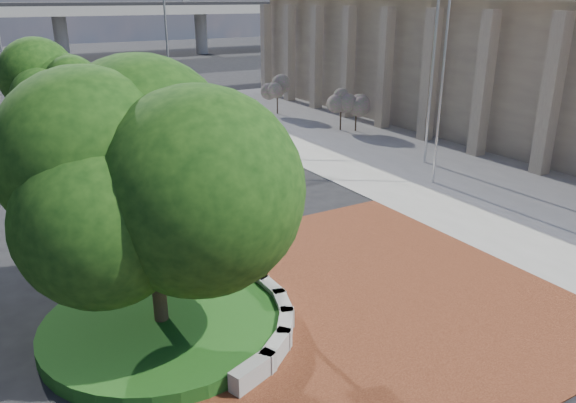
# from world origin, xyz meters

# --- Properties ---
(ground) EXTENTS (200.00, 200.00, 0.00)m
(ground) POSITION_xyz_m (0.00, 0.00, 0.00)
(ground) COLOR black
(ground) RESTS_ON ground
(plaza) EXTENTS (12.00, 12.00, 0.04)m
(plaza) POSITION_xyz_m (0.00, -1.00, 0.02)
(plaza) COLOR #602A16
(plaza) RESTS_ON ground
(sidewalk) EXTENTS (20.00, 50.00, 0.04)m
(sidewalk) POSITION_xyz_m (16.00, 10.00, 0.02)
(sidewalk) COLOR #9E9B93
(sidewalk) RESTS_ON ground
(planter_wall) EXTENTS (2.96, 6.77, 0.54)m
(planter_wall) POSITION_xyz_m (-2.71, -0.00, 0.27)
(planter_wall) COLOR #9E9B93
(planter_wall) RESTS_ON ground
(grass_bed) EXTENTS (6.10, 6.10, 0.40)m
(grass_bed) POSITION_xyz_m (-5.00, 0.00, 0.20)
(grass_bed) COLOR #194112
(grass_bed) RESTS_ON ground
(civic_building) EXTENTS (17.35, 44.00, 8.60)m
(civic_building) POSITION_xyz_m (23.60, 12.00, 4.33)
(civic_building) COLOR tan
(civic_building) RESTS_ON ground
(overpass) EXTENTS (90.00, 12.00, 7.50)m
(overpass) POSITION_xyz_m (-0.22, 70.00, 6.54)
(overpass) COLOR #9E9B93
(overpass) RESTS_ON ground
(tree_planter) EXTENTS (5.20, 5.20, 6.33)m
(tree_planter) POSITION_xyz_m (-5.00, 0.00, 3.72)
(tree_planter) COLOR #38281C
(tree_planter) RESTS_ON ground
(tree_street) EXTENTS (4.40, 4.40, 5.45)m
(tree_street) POSITION_xyz_m (-4.00, 18.00, 3.24)
(tree_street) COLOR #38281C
(tree_street) RESTS_ON ground
(post_clock) EXTENTS (1.14, 1.14, 4.54)m
(post_clock) POSITION_xyz_m (-2.14, 0.99, 2.50)
(post_clock) COLOR black
(post_clock) RESTS_ON ground
(parked_car) EXTENTS (2.28, 4.50, 1.47)m
(parked_car) POSITION_xyz_m (1.39, 39.19, 0.74)
(parked_car) COLOR #590C1D
(parked_car) RESTS_ON ground
(flagpole_a) EXTENTS (1.48, 0.17, 9.45)m
(flagpole_a) POSITION_xyz_m (9.96, 5.58, 4.84)
(flagpole_a) COLOR silver
(flagpole_a) RESTS_ON ground
(flagpole_b) EXTENTS (1.76, 0.47, 11.42)m
(flagpole_b) POSITION_xyz_m (12.00, 8.27, 5.85)
(flagpole_b) COLOR silver
(flagpole_b) RESTS_ON ground
(street_lamp_near) EXTENTS (1.82, 0.23, 8.12)m
(street_lamp_near) POSITION_xyz_m (4.49, 25.27, 4.76)
(street_lamp_near) COLOR slate
(street_lamp_near) RESTS_ON ground
(street_lamp_far) EXTENTS (2.17, 1.10, 10.25)m
(street_lamp_far) POSITION_xyz_m (-4.22, 43.02, 6.01)
(street_lamp_far) COLOR slate
(street_lamp_far) RESTS_ON ground
(shrub_near) EXTENTS (1.20, 1.20, 2.20)m
(shrub_near) POSITION_xyz_m (13.31, 15.97, 1.59)
(shrub_near) COLOR #38281C
(shrub_near) RESTS_ON ground
(shrub_mid) EXTENTS (1.20, 1.20, 2.20)m
(shrub_mid) POSITION_xyz_m (12.63, 16.71, 1.59)
(shrub_mid) COLOR #38281C
(shrub_mid) RESTS_ON ground
(shrub_far) EXTENTS (1.20, 1.20, 2.20)m
(shrub_far) POSITION_xyz_m (11.78, 23.49, 1.59)
(shrub_far) COLOR #38281C
(shrub_far) RESTS_ON ground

